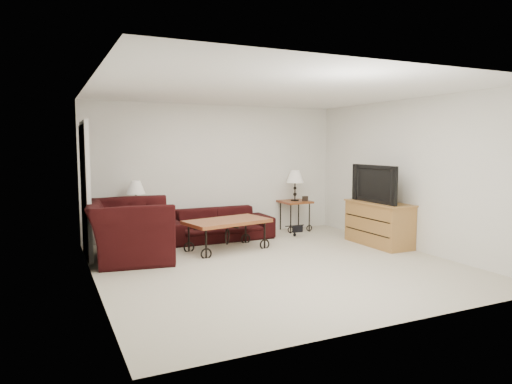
# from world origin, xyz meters

# --- Properties ---
(ground) EXTENTS (5.00, 5.00, 0.00)m
(ground) POSITION_xyz_m (0.00, 0.00, 0.00)
(ground) COLOR #BDB8A1
(ground) RESTS_ON ground
(wall_back) EXTENTS (5.00, 0.02, 2.50)m
(wall_back) POSITION_xyz_m (0.00, 2.50, 1.25)
(wall_back) COLOR silver
(wall_back) RESTS_ON ground
(wall_front) EXTENTS (5.00, 0.02, 2.50)m
(wall_front) POSITION_xyz_m (0.00, -2.50, 1.25)
(wall_front) COLOR silver
(wall_front) RESTS_ON ground
(wall_left) EXTENTS (0.02, 5.00, 2.50)m
(wall_left) POSITION_xyz_m (-2.50, 0.00, 1.25)
(wall_left) COLOR silver
(wall_left) RESTS_ON ground
(wall_right) EXTENTS (0.02, 5.00, 2.50)m
(wall_right) POSITION_xyz_m (2.50, 0.00, 1.25)
(wall_right) COLOR silver
(wall_right) RESTS_ON ground
(ceiling) EXTENTS (5.00, 5.00, 0.00)m
(ceiling) POSITION_xyz_m (0.00, 0.00, 2.50)
(ceiling) COLOR white
(ceiling) RESTS_ON wall_back
(doorway) EXTENTS (0.08, 0.94, 2.04)m
(doorway) POSITION_xyz_m (-2.47, 1.65, 1.02)
(doorway) COLOR black
(doorway) RESTS_ON ground
(sofa) EXTENTS (1.96, 0.77, 0.57)m
(sofa) POSITION_xyz_m (-0.13, 2.02, 0.29)
(sofa) COLOR black
(sofa) RESTS_ON ground
(side_table_left) EXTENTS (0.59, 0.59, 0.56)m
(side_table_left) POSITION_xyz_m (-1.60, 2.20, 0.28)
(side_table_left) COLOR brown
(side_table_left) RESTS_ON ground
(side_table_right) EXTENTS (0.58, 0.58, 0.62)m
(side_table_right) POSITION_xyz_m (1.57, 2.20, 0.31)
(side_table_right) COLOR brown
(side_table_right) RESTS_ON ground
(lamp_left) EXTENTS (0.37, 0.37, 0.56)m
(lamp_left) POSITION_xyz_m (-1.60, 2.20, 0.84)
(lamp_left) COLOR black
(lamp_left) RESTS_ON side_table_left
(lamp_right) EXTENTS (0.36, 0.36, 0.62)m
(lamp_right) POSITION_xyz_m (1.57, 2.20, 0.92)
(lamp_right) COLOR black
(lamp_right) RESTS_ON side_table_right
(photo_frame_left) EXTENTS (0.11, 0.05, 0.09)m
(photo_frame_left) POSITION_xyz_m (-1.75, 2.05, 0.61)
(photo_frame_left) COLOR black
(photo_frame_left) RESTS_ON side_table_left
(photo_frame_right) EXTENTS (0.12, 0.04, 0.10)m
(photo_frame_right) POSITION_xyz_m (1.72, 2.05, 0.67)
(photo_frame_right) COLOR black
(photo_frame_right) RESTS_ON side_table_right
(coffee_table) EXTENTS (1.47, 0.99, 0.51)m
(coffee_table) POSITION_xyz_m (-0.31, 1.17, 0.25)
(coffee_table) COLOR brown
(coffee_table) RESTS_ON ground
(armchair) EXTENTS (1.40, 1.55, 0.90)m
(armchair) POSITION_xyz_m (-1.88, 1.19, 0.45)
(armchair) COLOR black
(armchair) RESTS_ON ground
(throw_pillow) EXTENTS (0.16, 0.42, 0.41)m
(throw_pillow) POSITION_xyz_m (-1.73, 1.14, 0.52)
(throw_pillow) COLOR #C63D19
(throw_pillow) RESTS_ON armchair
(tv_stand) EXTENTS (0.52, 1.25, 0.75)m
(tv_stand) POSITION_xyz_m (2.23, 0.42, 0.38)
(tv_stand) COLOR #AE7940
(tv_stand) RESTS_ON ground
(television) EXTENTS (0.15, 1.12, 0.65)m
(television) POSITION_xyz_m (2.21, 0.42, 1.07)
(television) COLOR black
(television) RESTS_ON tv_stand
(backpack) EXTENTS (0.38, 0.34, 0.40)m
(backpack) POSITION_xyz_m (1.27, 1.68, 0.20)
(backpack) COLOR black
(backpack) RESTS_ON ground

